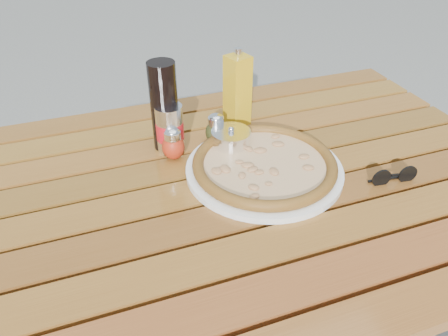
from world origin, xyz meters
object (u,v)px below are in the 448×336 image
object	(u,v)px
oregano_shaker	(216,129)
parmesan_tin	(231,141)
dark_bottle	(164,107)
sunglasses	(394,177)
pepper_shaker	(173,144)
olive_oil_cruet	(237,90)
pizza	(264,164)
plate	(264,169)
soda_can	(170,129)
table	(227,210)

from	to	relation	value
oregano_shaker	parmesan_tin	xyz separation A→B (m)	(0.02, -0.05, -0.01)
dark_bottle	sunglasses	size ratio (longest dim) A/B	1.98
pepper_shaker	parmesan_tin	world-z (taller)	pepper_shaker
olive_oil_cruet	pepper_shaker	bearing A→B (deg)	-152.43
oregano_shaker	pizza	bearing A→B (deg)	-69.10
pepper_shaker	dark_bottle	bearing A→B (deg)	91.58
pepper_shaker	dark_bottle	size ratio (longest dim) A/B	0.37
plate	pepper_shaker	world-z (taller)	pepper_shaker
pepper_shaker	parmesan_tin	distance (m)	0.14
dark_bottle	soda_can	size ratio (longest dim) A/B	1.83
oregano_shaker	parmesan_tin	distance (m)	0.06
pizza	olive_oil_cruet	bearing A→B (deg)	83.82
dark_bottle	sunglasses	bearing A→B (deg)	-36.47
oregano_shaker	sunglasses	bearing A→B (deg)	-43.11
plate	oregano_shaker	size ratio (longest dim) A/B	4.39
pizza	soda_can	size ratio (longest dim) A/B	3.58
pepper_shaker	sunglasses	distance (m)	0.51
pizza	pepper_shaker	size ratio (longest dim) A/B	5.24
oregano_shaker	soda_can	world-z (taller)	soda_can
plate	sunglasses	distance (m)	0.29
pizza	sunglasses	xyz separation A→B (m)	(0.25, -0.13, -0.01)
dark_bottle	pepper_shaker	bearing A→B (deg)	-88.42
oregano_shaker	sunglasses	distance (m)	0.43
table	olive_oil_cruet	bearing A→B (deg)	64.12
plate	parmesan_tin	size ratio (longest dim) A/B	3.38
dark_bottle	oregano_shaker	bearing A→B (deg)	-12.62
pepper_shaker	oregano_shaker	world-z (taller)	same
soda_can	olive_oil_cruet	distance (m)	0.22
pepper_shaker	parmesan_tin	bearing A→B (deg)	-10.14
dark_bottle	sunglasses	distance (m)	0.55
pepper_shaker	dark_bottle	xyz separation A→B (m)	(-0.00, 0.06, 0.07)
plate	olive_oil_cruet	world-z (taller)	olive_oil_cruet
oregano_shaker	sunglasses	world-z (taller)	oregano_shaker
parmesan_tin	dark_bottle	bearing A→B (deg)	149.66
table	soda_can	world-z (taller)	soda_can
soda_can	olive_oil_cruet	world-z (taller)	olive_oil_cruet
olive_oil_cruet	plate	bearing A→B (deg)	-96.18
oregano_shaker	olive_oil_cruet	size ratio (longest dim) A/B	0.39
dark_bottle	soda_can	bearing A→B (deg)	-77.17
oregano_shaker	dark_bottle	xyz separation A→B (m)	(-0.12, 0.03, 0.07)
table	oregano_shaker	distance (m)	0.21
soda_can	pepper_shaker	bearing A→B (deg)	-94.74
olive_oil_cruet	sunglasses	distance (m)	0.44
pizza	dark_bottle	distance (m)	0.27
plate	olive_oil_cruet	distance (m)	0.25
parmesan_tin	sunglasses	world-z (taller)	parmesan_tin
pizza	olive_oil_cruet	distance (m)	0.25
table	olive_oil_cruet	world-z (taller)	olive_oil_cruet
parmesan_tin	pizza	bearing A→B (deg)	-68.31
olive_oil_cruet	parmesan_tin	world-z (taller)	olive_oil_cruet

